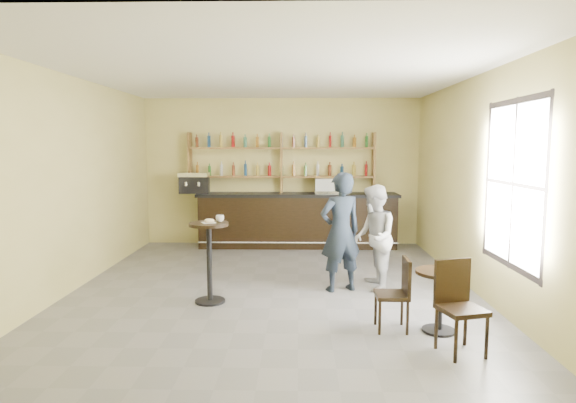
{
  "coord_description": "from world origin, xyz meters",
  "views": [
    {
      "loc": [
        0.38,
        -7.1,
        2.16
      ],
      "look_at": [
        0.2,
        0.8,
        1.25
      ],
      "focal_mm": 30.0,
      "sensor_mm": 36.0,
      "label": 1
    }
  ],
  "objects_px": {
    "pedestal_table": "(209,263)",
    "cafe_table": "(440,301)",
    "chair_south": "(462,309)",
    "espresso_machine": "(194,183)",
    "patron_second": "(374,237)",
    "pastry_case": "(327,186)",
    "bar_counter": "(297,220)",
    "chair_west": "(392,294)",
    "man_main": "(340,232)"
  },
  "relations": [
    {
      "from": "pedestal_table",
      "to": "cafe_table",
      "type": "distance_m",
      "value": 3.06
    },
    {
      "from": "chair_south",
      "to": "pedestal_table",
      "type": "bearing_deg",
      "value": 135.17
    },
    {
      "from": "espresso_machine",
      "to": "pedestal_table",
      "type": "distance_m",
      "value": 4.0
    },
    {
      "from": "espresso_machine",
      "to": "patron_second",
      "type": "bearing_deg",
      "value": -48.37
    },
    {
      "from": "pastry_case",
      "to": "cafe_table",
      "type": "distance_m",
      "value": 5.0
    },
    {
      "from": "patron_second",
      "to": "pedestal_table",
      "type": "bearing_deg",
      "value": -73.54
    },
    {
      "from": "bar_counter",
      "to": "chair_west",
      "type": "relative_size",
      "value": 4.96
    },
    {
      "from": "bar_counter",
      "to": "man_main",
      "type": "distance_m",
      "value": 3.27
    },
    {
      "from": "bar_counter",
      "to": "espresso_machine",
      "type": "bearing_deg",
      "value": 180.0
    },
    {
      "from": "pastry_case",
      "to": "chair_south",
      "type": "distance_m",
      "value": 5.57
    },
    {
      "from": "man_main",
      "to": "chair_south",
      "type": "xyz_separation_m",
      "value": [
        1.07,
        -2.2,
        -0.41
      ]
    },
    {
      "from": "pedestal_table",
      "to": "cafe_table",
      "type": "relative_size",
      "value": 1.53
    },
    {
      "from": "bar_counter",
      "to": "chair_west",
      "type": "distance_m",
      "value": 4.88
    },
    {
      "from": "chair_west",
      "to": "patron_second",
      "type": "relative_size",
      "value": 0.54
    },
    {
      "from": "man_main",
      "to": "pedestal_table",
      "type": "bearing_deg",
      "value": -3.49
    },
    {
      "from": "man_main",
      "to": "chair_west",
      "type": "distance_m",
      "value": 1.69
    },
    {
      "from": "patron_second",
      "to": "bar_counter",
      "type": "bearing_deg",
      "value": -159.14
    },
    {
      "from": "bar_counter",
      "to": "chair_south",
      "type": "bearing_deg",
      "value": -72.3
    },
    {
      "from": "man_main",
      "to": "cafe_table",
      "type": "bearing_deg",
      "value": 101.28
    },
    {
      "from": "espresso_machine",
      "to": "man_main",
      "type": "relative_size",
      "value": 0.35
    },
    {
      "from": "bar_counter",
      "to": "pedestal_table",
      "type": "bearing_deg",
      "value": -107.67
    },
    {
      "from": "cafe_table",
      "to": "chair_south",
      "type": "relative_size",
      "value": 0.75
    },
    {
      "from": "espresso_machine",
      "to": "cafe_table",
      "type": "relative_size",
      "value": 0.85
    },
    {
      "from": "chair_south",
      "to": "bar_counter",
      "type": "bearing_deg",
      "value": 91.68
    },
    {
      "from": "pedestal_table",
      "to": "chair_west",
      "type": "xyz_separation_m",
      "value": [
        2.33,
        -0.96,
        -0.13
      ]
    },
    {
      "from": "pastry_case",
      "to": "chair_south",
      "type": "height_order",
      "value": "pastry_case"
    },
    {
      "from": "pastry_case",
      "to": "pedestal_table",
      "type": "height_order",
      "value": "pastry_case"
    },
    {
      "from": "man_main",
      "to": "cafe_table",
      "type": "distance_m",
      "value": 1.97
    },
    {
      "from": "patron_second",
      "to": "pastry_case",
      "type": "bearing_deg",
      "value": -169.96
    },
    {
      "from": "pastry_case",
      "to": "patron_second",
      "type": "relative_size",
      "value": 0.33
    },
    {
      "from": "pedestal_table",
      "to": "patron_second",
      "type": "xyz_separation_m",
      "value": [
        2.36,
        0.68,
        0.24
      ]
    },
    {
      "from": "bar_counter",
      "to": "patron_second",
      "type": "distance_m",
      "value": 3.32
    },
    {
      "from": "chair_west",
      "to": "patron_second",
      "type": "bearing_deg",
      "value": 179.36
    },
    {
      "from": "espresso_machine",
      "to": "chair_west",
      "type": "height_order",
      "value": "espresso_machine"
    },
    {
      "from": "cafe_table",
      "to": "chair_south",
      "type": "xyz_separation_m",
      "value": [
        0.05,
        -0.6,
        0.12
      ]
    },
    {
      "from": "cafe_table",
      "to": "chair_south",
      "type": "bearing_deg",
      "value": -85.24
    },
    {
      "from": "man_main",
      "to": "patron_second",
      "type": "xyz_separation_m",
      "value": [
        0.51,
        0.09,
        -0.1
      ]
    },
    {
      "from": "man_main",
      "to": "espresso_machine",
      "type": "bearing_deg",
      "value": -69.33
    },
    {
      "from": "patron_second",
      "to": "chair_south",
      "type": "bearing_deg",
      "value": 14.22
    },
    {
      "from": "cafe_table",
      "to": "espresso_machine",
      "type": "bearing_deg",
      "value": 129.05
    },
    {
      "from": "man_main",
      "to": "chair_west",
      "type": "xyz_separation_m",
      "value": [
        0.47,
        -1.55,
        -0.46
      ]
    },
    {
      "from": "bar_counter",
      "to": "man_main",
      "type": "xyz_separation_m",
      "value": [
        0.65,
        -3.19,
        0.31
      ]
    },
    {
      "from": "bar_counter",
      "to": "pastry_case",
      "type": "distance_m",
      "value": 0.97
    },
    {
      "from": "chair_west",
      "to": "chair_south",
      "type": "height_order",
      "value": "chair_south"
    },
    {
      "from": "espresso_machine",
      "to": "bar_counter",
      "type": "bearing_deg",
      "value": -5.78
    },
    {
      "from": "cafe_table",
      "to": "chair_south",
      "type": "height_order",
      "value": "chair_south"
    },
    {
      "from": "espresso_machine",
      "to": "pastry_case",
      "type": "distance_m",
      "value": 2.85
    },
    {
      "from": "pedestal_table",
      "to": "patron_second",
      "type": "height_order",
      "value": "patron_second"
    },
    {
      "from": "pastry_case",
      "to": "chair_west",
      "type": "relative_size",
      "value": 0.62
    },
    {
      "from": "espresso_machine",
      "to": "pedestal_table",
      "type": "bearing_deg",
      "value": -80.8
    }
  ]
}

